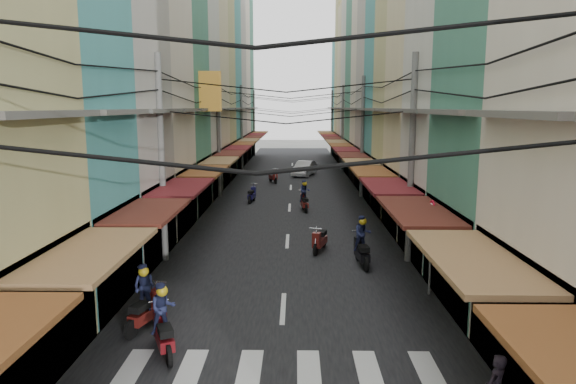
# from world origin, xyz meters

# --- Properties ---
(ground) EXTENTS (160.00, 160.00, 0.00)m
(ground) POSITION_xyz_m (0.00, 0.00, 0.00)
(ground) COLOR slate
(ground) RESTS_ON ground
(road) EXTENTS (10.00, 80.00, 0.02)m
(road) POSITION_xyz_m (0.00, 20.00, 0.01)
(road) COLOR black
(road) RESTS_ON ground
(sidewalk_left) EXTENTS (3.00, 80.00, 0.06)m
(sidewalk_left) POSITION_xyz_m (-6.50, 20.00, 0.03)
(sidewalk_left) COLOR gray
(sidewalk_left) RESTS_ON ground
(sidewalk_right) EXTENTS (3.00, 80.00, 0.06)m
(sidewalk_right) POSITION_xyz_m (6.50, 20.00, 0.03)
(sidewalk_right) COLOR gray
(sidewalk_right) RESTS_ON ground
(crosswalk) EXTENTS (7.55, 2.40, 0.01)m
(crosswalk) POSITION_xyz_m (-0.00, -6.00, 0.03)
(crosswalk) COLOR silver
(crosswalk) RESTS_ON ground
(building_row_left) EXTENTS (7.80, 67.67, 23.70)m
(building_row_left) POSITION_xyz_m (-7.92, 16.56, 9.78)
(building_row_left) COLOR beige
(building_row_left) RESTS_ON ground
(building_row_right) EXTENTS (7.80, 68.98, 22.59)m
(building_row_right) POSITION_xyz_m (7.92, 16.45, 9.41)
(building_row_right) COLOR teal
(building_row_right) RESTS_ON ground
(utility_poles) EXTENTS (10.20, 66.13, 8.20)m
(utility_poles) POSITION_xyz_m (0.00, 15.01, 6.59)
(utility_poles) COLOR slate
(utility_poles) RESTS_ON ground
(white_car) EXTENTS (4.98, 3.05, 1.64)m
(white_car) POSITION_xyz_m (1.16, 28.94, 0.00)
(white_car) COLOR silver
(white_car) RESTS_ON ground
(bicycle) EXTENTS (1.46, 0.67, 0.98)m
(bicycle) POSITION_xyz_m (7.39, -0.53, 0.00)
(bicycle) COLOR black
(bicycle) RESTS_ON ground
(moving_scooters) EXTENTS (7.33, 31.46, 1.99)m
(moving_scooters) POSITION_xyz_m (-0.60, 5.30, 0.56)
(moving_scooters) COLOR black
(moving_scooters) RESTS_ON ground
(parked_scooters) EXTENTS (13.03, 16.03, 1.01)m
(parked_scooters) POSITION_xyz_m (3.66, -4.26, 0.50)
(parked_scooters) COLOR black
(parked_scooters) RESTS_ON ground
(pedestrians) EXTENTS (11.89, 24.28, 2.25)m
(pedestrians) POSITION_xyz_m (-4.58, 2.52, 1.02)
(pedestrians) COLOR #28202B
(pedestrians) RESTS_ON ground
(market_umbrella) EXTENTS (2.32, 2.32, 2.44)m
(market_umbrella) POSITION_xyz_m (6.73, -3.88, 2.15)
(market_umbrella) COLOR #B2B2B7
(market_umbrella) RESTS_ON ground
(traffic_sign) EXTENTS (0.10, 0.70, 3.19)m
(traffic_sign) POSITION_xyz_m (4.78, -0.73, 2.35)
(traffic_sign) COLOR slate
(traffic_sign) RESTS_ON ground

